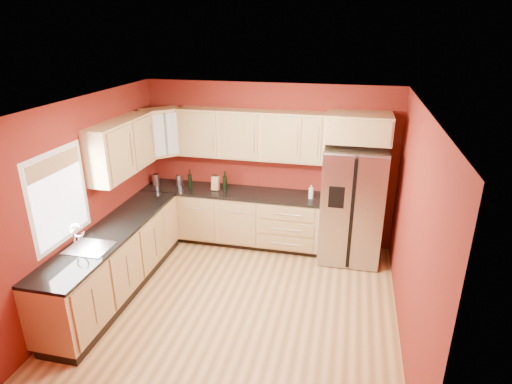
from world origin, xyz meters
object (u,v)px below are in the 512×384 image
at_px(soap_dispenser, 311,192).
at_px(wine_bottle_a, 190,178).
at_px(knife_block, 216,183).
at_px(refrigerator, 352,204).
at_px(canister_left, 179,180).

bearing_deg(soap_dispenser, wine_bottle_a, 178.61).
xyz_separation_m(wine_bottle_a, soap_dispenser, (1.98, -0.05, -0.04)).
bearing_deg(knife_block, refrigerator, -1.75).
xyz_separation_m(refrigerator, soap_dispenser, (-0.62, 0.04, 0.14)).
bearing_deg(soap_dispenser, refrigerator, -3.46).
relative_size(refrigerator, canister_left, 10.23).
height_order(refrigerator, canister_left, refrigerator).
relative_size(refrigerator, wine_bottle_a, 5.99).
height_order(canister_left, knife_block, knife_block).
bearing_deg(knife_block, canister_left, 174.77).
distance_m(refrigerator, canister_left, 2.81).
bearing_deg(canister_left, wine_bottle_a, -10.24).
xyz_separation_m(wine_bottle_a, knife_block, (0.44, -0.02, -0.04)).
height_order(refrigerator, wine_bottle_a, refrigerator).
bearing_deg(refrigerator, soap_dispenser, 176.54).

